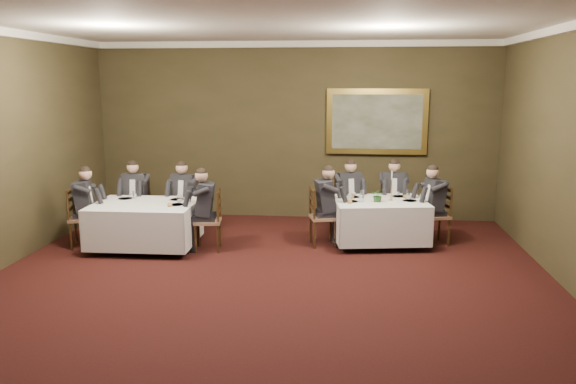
% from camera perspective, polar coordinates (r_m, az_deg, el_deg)
% --- Properties ---
extents(ground, '(10.00, 10.00, 0.00)m').
position_cam_1_polar(ground, '(6.85, -3.36, -12.38)').
color(ground, black).
rests_on(ground, ground).
extents(ceiling, '(8.00, 10.00, 0.10)m').
position_cam_1_polar(ceiling, '(6.32, -3.74, 18.09)').
color(ceiling, silver).
rests_on(ceiling, back_wall).
extents(back_wall, '(8.00, 0.10, 3.50)m').
position_cam_1_polar(back_wall, '(11.28, 0.67, 6.18)').
color(back_wall, '#342F1A').
rests_on(back_wall, ground).
extents(crown_molding, '(8.00, 10.00, 0.12)m').
position_cam_1_polar(crown_molding, '(6.32, -3.73, 17.55)').
color(crown_molding, white).
rests_on(crown_molding, back_wall).
extents(table_main, '(1.70, 1.40, 0.67)m').
position_cam_1_polar(table_main, '(9.64, 9.26, -2.68)').
color(table_main, black).
rests_on(table_main, ground).
extents(table_second, '(1.71, 1.32, 0.67)m').
position_cam_1_polar(table_second, '(9.59, -14.31, -2.96)').
color(table_second, black).
rests_on(table_second, ground).
extents(chair_main_backleft, '(0.56, 0.55, 1.00)m').
position_cam_1_polar(chair_main_backleft, '(10.35, 6.08, -2.57)').
color(chair_main_backleft, '#886045').
rests_on(chair_main_backleft, ground).
extents(diner_main_backleft, '(0.54, 0.59, 1.35)m').
position_cam_1_polar(diner_main_backleft, '(10.29, 6.13, -1.35)').
color(diner_main_backleft, black).
rests_on(diner_main_backleft, chair_main_backleft).
extents(chair_main_backright, '(0.45, 0.43, 1.00)m').
position_cam_1_polar(chair_main_backright, '(10.52, 10.52, -2.48)').
color(chair_main_backright, '#886045').
rests_on(chair_main_backright, ground).
extents(diner_main_backright, '(0.43, 0.49, 1.35)m').
position_cam_1_polar(diner_main_backright, '(10.45, 10.57, -1.28)').
color(diner_main_backright, black).
rests_on(diner_main_backright, chair_main_backright).
extents(chair_main_endleft, '(0.52, 0.53, 1.00)m').
position_cam_1_polar(chair_main_endleft, '(9.52, 3.51, -3.75)').
color(chair_main_endleft, '#886045').
rests_on(chair_main_endleft, ground).
extents(diner_main_endleft, '(0.57, 0.51, 1.35)m').
position_cam_1_polar(diner_main_endleft, '(9.47, 3.60, -2.41)').
color(diner_main_endleft, black).
rests_on(diner_main_endleft, chair_main_endleft).
extents(chair_main_endright, '(0.52, 0.54, 1.00)m').
position_cam_1_polar(chair_main_endright, '(9.93, 14.70, -3.48)').
color(chair_main_endright, '#886045').
rests_on(chair_main_endright, ground).
extents(diner_main_endright, '(0.57, 0.51, 1.35)m').
position_cam_1_polar(diner_main_endright, '(9.87, 14.71, -2.20)').
color(diner_main_endright, black).
rests_on(diner_main_endright, chair_main_endright).
extents(chair_sec_backleft, '(0.45, 0.43, 1.00)m').
position_cam_1_polar(chair_sec_backleft, '(10.57, -15.07, -2.61)').
color(chair_sec_backleft, '#886045').
rests_on(chair_sec_backleft, ground).
extents(diner_sec_backleft, '(0.43, 0.49, 1.35)m').
position_cam_1_polar(diner_sec_backleft, '(10.51, -15.16, -1.42)').
color(diner_sec_backleft, black).
rests_on(diner_sec_backleft, chair_sec_backleft).
extents(chair_sec_backright, '(0.51, 0.50, 1.00)m').
position_cam_1_polar(chair_sec_backright, '(10.30, -10.32, -2.76)').
color(chair_sec_backright, '#886045').
rests_on(chair_sec_backright, ground).
extents(diner_sec_backright, '(0.48, 0.55, 1.35)m').
position_cam_1_polar(diner_sec_backright, '(10.24, -10.39, -1.54)').
color(diner_sec_backright, black).
rests_on(diner_sec_backright, chair_sec_backright).
extents(chair_sec_endright, '(0.48, 0.49, 1.00)m').
position_cam_1_polar(chair_sec_endright, '(9.34, -8.06, -4.14)').
color(chair_sec_endright, '#886045').
rests_on(chair_sec_endright, ground).
extents(diner_sec_endright, '(0.53, 0.46, 1.35)m').
position_cam_1_polar(diner_sec_endright, '(9.29, -8.17, -2.78)').
color(diner_sec_endright, black).
rests_on(diner_sec_endright, chair_sec_endright).
extents(chair_sec_endleft, '(0.51, 0.53, 1.00)m').
position_cam_1_polar(chair_sec_endleft, '(10.03, -20.05, -3.66)').
color(chair_sec_endleft, '#886045').
rests_on(chair_sec_endleft, ground).
extents(diner_sec_endleft, '(0.56, 0.50, 1.35)m').
position_cam_1_polar(diner_sec_endleft, '(9.97, -20.07, -2.39)').
color(diner_sec_endleft, black).
rests_on(diner_sec_endleft, chair_sec_endleft).
extents(centerpiece, '(0.23, 0.20, 0.25)m').
position_cam_1_polar(centerpiece, '(9.43, 9.14, -0.25)').
color(centerpiece, '#2D5926').
rests_on(centerpiece, table_main).
extents(candlestick, '(0.08, 0.08, 0.52)m').
position_cam_1_polar(candlestick, '(9.58, 10.45, 0.30)').
color(candlestick, gold).
rests_on(candlestick, table_main).
extents(place_setting_table_main, '(0.33, 0.31, 0.14)m').
position_cam_1_polar(place_setting_table_main, '(9.82, 6.88, -0.28)').
color(place_setting_table_main, white).
rests_on(place_setting_table_main, table_main).
extents(place_setting_table_second, '(0.33, 0.31, 0.14)m').
position_cam_1_polar(place_setting_table_second, '(10.00, -15.87, -0.43)').
color(place_setting_table_second, white).
rests_on(place_setting_table_second, table_second).
extents(painting, '(1.96, 0.09, 1.27)m').
position_cam_1_polar(painting, '(11.17, 9.01, 7.07)').
color(painting, gold).
rests_on(painting, back_wall).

